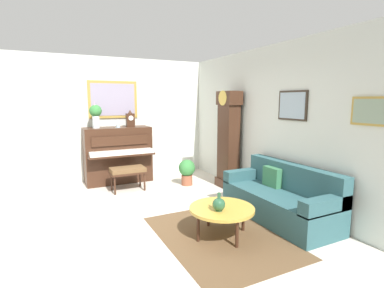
{
  "coord_description": "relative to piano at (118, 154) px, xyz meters",
  "views": [
    {
      "loc": [
        4.3,
        -1.25,
        1.83
      ],
      "look_at": [
        -0.47,
        1.12,
        1.04
      ],
      "focal_mm": 27.37,
      "sensor_mm": 36.0,
      "label": 1
    }
  ],
  "objects": [
    {
      "name": "flower_vase",
      "position": [
        0.0,
        -0.44,
        0.93
      ],
      "size": [
        0.26,
        0.26,
        0.58
      ],
      "color": "silver",
      "rests_on": "piano"
    },
    {
      "name": "wall_back",
      "position": [
        2.25,
        2.27,
        0.78
      ],
      "size": [
        5.3,
        0.13,
        2.8
      ],
      "color": "silver",
      "rests_on": "ground_plane"
    },
    {
      "name": "coffee_table",
      "position": [
        3.34,
        0.65,
        -0.25
      ],
      "size": [
        0.88,
        0.88,
        0.41
      ],
      "color": "gold",
      "rests_on": "ground_plane"
    },
    {
      "name": "mantel_clock",
      "position": [
        0.0,
        0.3,
        0.79
      ],
      "size": [
        0.13,
        0.18,
        0.38
      ],
      "color": "#3D2316",
      "rests_on": "piano"
    },
    {
      "name": "wall_left",
      "position": [
        -0.37,
        -0.13,
        0.78
      ],
      "size": [
        0.13,
        4.9,
        2.8
      ],
      "color": "silver",
      "rests_on": "ground_plane"
    },
    {
      "name": "teacup",
      "position": [
        0.05,
        0.01,
        0.64
      ],
      "size": [
        0.12,
        0.12,
        0.06
      ],
      "color": "#ADC6D6",
      "rests_on": "piano"
    },
    {
      "name": "couch",
      "position": [
        3.21,
        1.81,
        -0.31
      ],
      "size": [
        1.9,
        0.8,
        0.84
      ],
      "color": "#2D565B",
      "rests_on": "ground_plane"
    },
    {
      "name": "grandfather_clock",
      "position": [
        1.44,
        1.99,
        0.34
      ],
      "size": [
        0.52,
        0.34,
        2.03
      ],
      "color": "#3D2316",
      "rests_on": "ground_plane"
    },
    {
      "name": "piano",
      "position": [
        0.0,
        0.0,
        0.0
      ],
      "size": [
        0.87,
        1.44,
        1.24
      ],
      "color": "#3D2316",
      "rests_on": "ground_plane"
    },
    {
      "name": "piano_bench",
      "position": [
        0.75,
        0.02,
        -0.22
      ],
      "size": [
        0.42,
        0.7,
        0.48
      ],
      "color": "#3D2316",
      "rests_on": "ground_plane"
    },
    {
      "name": "area_rug",
      "position": [
        3.34,
        0.62,
        -0.62
      ],
      "size": [
        2.1,
        1.5,
        0.01
      ],
      "primitive_type": "cube",
      "color": "brown",
      "rests_on": "ground_plane"
    },
    {
      "name": "ground_plane",
      "position": [
        2.23,
        -0.13,
        -0.68
      ],
      "size": [
        6.4,
        6.0,
        0.1
      ],
      "primitive_type": "cube",
      "color": "beige"
    },
    {
      "name": "green_jug",
      "position": [
        3.43,
        0.55,
        -0.13
      ],
      "size": [
        0.17,
        0.17,
        0.24
      ],
      "color": "#234C33",
      "rests_on": "coffee_table"
    },
    {
      "name": "potted_plant",
      "position": [
        0.93,
        1.28,
        -0.3
      ],
      "size": [
        0.36,
        0.36,
        0.56
      ],
      "color": "#935138",
      "rests_on": "ground_plane"
    }
  ]
}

